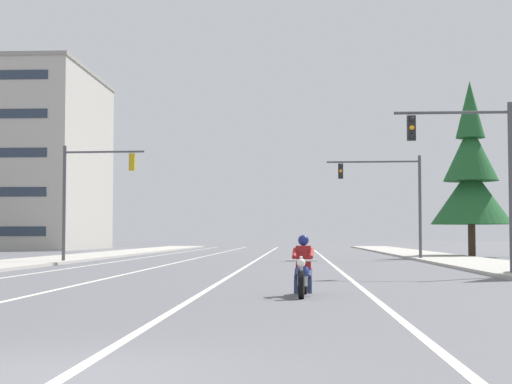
{
  "coord_description": "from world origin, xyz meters",
  "views": [
    {
      "loc": [
        2.42,
        -8.34,
        1.44
      ],
      "look_at": [
        1.03,
        19.67,
        2.95
      ],
      "focal_mm": 57.2,
      "sensor_mm": 36.0,
      "label": 1
    }
  ],
  "objects_px": {
    "traffic_signal_near_left": "(87,186)",
    "traffic_signal_mid_right": "(392,190)",
    "motorcycle_with_rider": "(303,271)",
    "conifer_tree_right_verge_far": "(471,176)",
    "traffic_signal_near_right": "(477,162)"
  },
  "relations": [
    {
      "from": "traffic_signal_near_left",
      "to": "conifer_tree_right_verge_far",
      "type": "distance_m",
      "value": 26.19
    },
    {
      "from": "traffic_signal_near_left",
      "to": "conifer_tree_right_verge_far",
      "type": "relative_size",
      "value": 0.52
    },
    {
      "from": "traffic_signal_near_right",
      "to": "traffic_signal_mid_right",
      "type": "xyz_separation_m",
      "value": [
        -0.76,
        19.36,
        0.09
      ]
    },
    {
      "from": "motorcycle_with_rider",
      "to": "traffic_signal_mid_right",
      "type": "relative_size",
      "value": 0.35
    },
    {
      "from": "motorcycle_with_rider",
      "to": "traffic_signal_near_left",
      "type": "relative_size",
      "value": 0.35
    },
    {
      "from": "motorcycle_with_rider",
      "to": "conifer_tree_right_verge_far",
      "type": "height_order",
      "value": "conifer_tree_right_verge_far"
    },
    {
      "from": "traffic_signal_near_left",
      "to": "traffic_signal_mid_right",
      "type": "bearing_deg",
      "value": 20.72
    },
    {
      "from": "traffic_signal_near_right",
      "to": "conifer_tree_right_verge_far",
      "type": "relative_size",
      "value": 0.52
    },
    {
      "from": "motorcycle_with_rider",
      "to": "conifer_tree_right_verge_far",
      "type": "distance_m",
      "value": 37.82
    },
    {
      "from": "traffic_signal_near_right",
      "to": "traffic_signal_near_left",
      "type": "height_order",
      "value": "same"
    },
    {
      "from": "motorcycle_with_rider",
      "to": "traffic_signal_near_left",
      "type": "xyz_separation_m",
      "value": [
        -11.17,
        22.77,
        3.48
      ]
    },
    {
      "from": "traffic_signal_near_right",
      "to": "conifer_tree_right_verge_far",
      "type": "xyz_separation_m",
      "value": [
        5.27,
        25.95,
        1.4
      ]
    },
    {
      "from": "conifer_tree_right_verge_far",
      "to": "motorcycle_with_rider",
      "type": "bearing_deg",
      "value": -107.97
    },
    {
      "from": "traffic_signal_near_left",
      "to": "traffic_signal_mid_right",
      "type": "xyz_separation_m",
      "value": [
        16.71,
        6.32,
        0.07
      ]
    },
    {
      "from": "traffic_signal_near_right",
      "to": "traffic_signal_mid_right",
      "type": "height_order",
      "value": "same"
    }
  ]
}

